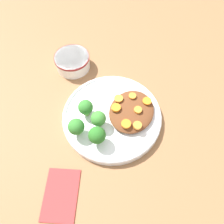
% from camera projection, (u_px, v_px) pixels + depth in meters
% --- Properties ---
extents(ground_plane, '(4.00, 4.00, 0.00)m').
position_uv_depth(ground_plane, '(112.00, 118.00, 0.56)').
color(ground_plane, '#8C603D').
extents(plate, '(0.25, 0.25, 0.02)m').
position_uv_depth(plate, '(112.00, 116.00, 0.55)').
color(plate, white).
rests_on(plate, ground_plane).
extents(dip_bowl, '(0.10, 0.10, 0.04)m').
position_uv_depth(dip_bowl, '(73.00, 61.00, 0.63)').
color(dip_bowl, white).
rests_on(dip_bowl, ground_plane).
extents(stew_mound, '(0.13, 0.11, 0.02)m').
position_uv_depth(stew_mound, '(132.00, 111.00, 0.54)').
color(stew_mound, brown).
rests_on(stew_mound, plate).
extents(broccoli_floret_0, '(0.04, 0.04, 0.05)m').
position_uv_depth(broccoli_floret_0, '(98.00, 119.00, 0.51)').
color(broccoli_floret_0, '#7FA85B').
rests_on(broccoli_floret_0, plate).
extents(broccoli_floret_1, '(0.04, 0.04, 0.05)m').
position_uv_depth(broccoli_floret_1, '(86.00, 108.00, 0.52)').
color(broccoli_floret_1, '#759E51').
rests_on(broccoli_floret_1, plate).
extents(broccoli_floret_2, '(0.04, 0.04, 0.05)m').
position_uv_depth(broccoli_floret_2, '(76.00, 127.00, 0.49)').
color(broccoli_floret_2, '#759E51').
rests_on(broccoli_floret_2, plate).
extents(broccoli_floret_3, '(0.04, 0.04, 0.05)m').
position_uv_depth(broccoli_floret_3, '(98.00, 136.00, 0.48)').
color(broccoli_floret_3, '#759E51').
rests_on(broccoli_floret_3, plate).
extents(carrot_slice_0, '(0.02, 0.02, 0.01)m').
position_uv_depth(carrot_slice_0, '(137.00, 125.00, 0.50)').
color(carrot_slice_0, orange).
rests_on(carrot_slice_0, stew_mound).
extents(carrot_slice_1, '(0.02, 0.02, 0.01)m').
position_uv_depth(carrot_slice_1, '(138.00, 110.00, 0.53)').
color(carrot_slice_1, orange).
rests_on(carrot_slice_1, stew_mound).
extents(carrot_slice_2, '(0.02, 0.02, 0.01)m').
position_uv_depth(carrot_slice_2, '(116.00, 108.00, 0.53)').
color(carrot_slice_2, orange).
rests_on(carrot_slice_2, stew_mound).
extents(carrot_slice_3, '(0.02, 0.02, 0.00)m').
position_uv_depth(carrot_slice_3, '(132.00, 96.00, 0.55)').
color(carrot_slice_3, orange).
rests_on(carrot_slice_3, stew_mound).
extents(carrot_slice_4, '(0.02, 0.02, 0.00)m').
position_uv_depth(carrot_slice_4, '(147.00, 101.00, 0.54)').
color(carrot_slice_4, orange).
rests_on(carrot_slice_4, stew_mound).
extents(carrot_slice_5, '(0.02, 0.02, 0.00)m').
position_uv_depth(carrot_slice_5, '(120.00, 99.00, 0.54)').
color(carrot_slice_5, orange).
rests_on(carrot_slice_5, stew_mound).
extents(carrot_slice_6, '(0.02, 0.02, 0.01)m').
position_uv_depth(carrot_slice_6, '(126.00, 124.00, 0.51)').
color(carrot_slice_6, orange).
rests_on(carrot_slice_6, stew_mound).
extents(napkin, '(0.13, 0.11, 0.01)m').
position_uv_depth(napkin, '(61.00, 194.00, 0.46)').
color(napkin, '#B73333').
rests_on(napkin, ground_plane).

